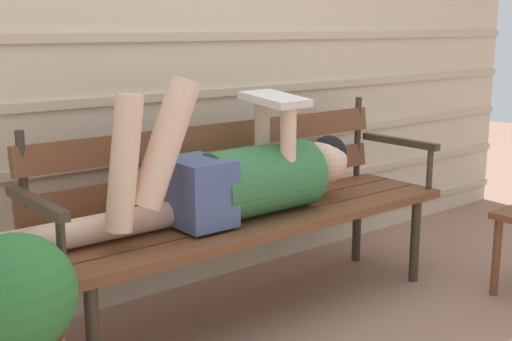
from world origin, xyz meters
The scene contains 5 objects.
ground_plane centered at (0.00, 0.00, 0.00)m, with size 12.00×12.00×0.00m, color #936B56.
house_siding centered at (0.00, 0.58, 1.13)m, with size 4.85×0.08×2.26m.
park_bench centered at (0.00, 0.16, 0.47)m, with size 1.84×0.48×0.83m.
reclining_person centered at (-0.12, 0.09, 0.60)m, with size 1.72×0.28×0.58m.
potted_plant centered at (-1.06, -0.14, 0.35)m, with size 0.35×0.35×0.62m.
Camera 1 is at (-1.63, -1.90, 1.17)m, focal length 46.54 mm.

